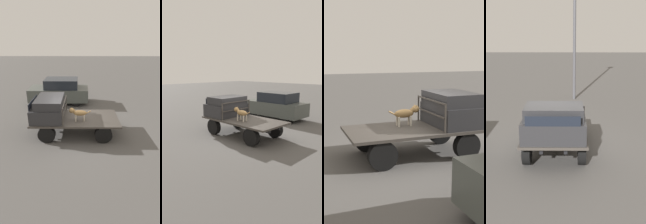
% 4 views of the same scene
% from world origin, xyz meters
% --- Properties ---
extents(ground_plane, '(80.00, 80.00, 0.00)m').
position_xyz_m(ground_plane, '(0.00, 0.00, 0.00)').
color(ground_plane, '#514F4C').
extents(flatbed_truck, '(3.98, 1.98, 0.82)m').
position_xyz_m(flatbed_truck, '(0.00, 0.00, 0.60)').
color(flatbed_truck, black).
rests_on(flatbed_truck, ground).
extents(truck_cab, '(1.38, 1.86, 0.99)m').
position_xyz_m(truck_cab, '(1.22, 0.00, 1.29)').
color(truck_cab, '#28282B').
rests_on(truck_cab, flatbed_truck).
extents(truck_headboard, '(0.04, 1.86, 0.80)m').
position_xyz_m(truck_headboard, '(0.49, 0.00, 1.36)').
color(truck_headboard, '#3D3833').
rests_on(truck_headboard, flatbed_truck).
extents(dog, '(1.00, 0.25, 0.63)m').
position_xyz_m(dog, '(-0.12, 0.34, 1.21)').
color(dog, beige).
rests_on(dog, flatbed_truck).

